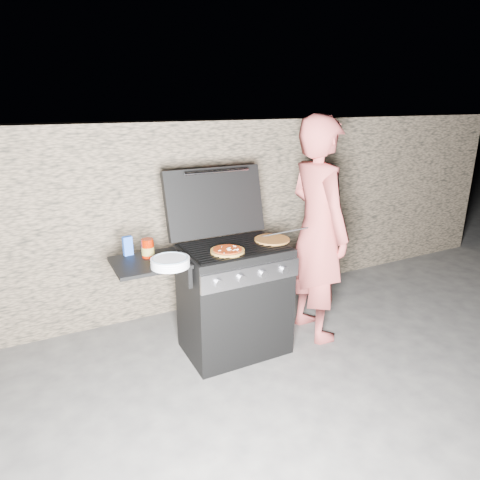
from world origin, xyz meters
name	(u,v)px	position (x,y,z in m)	size (l,w,h in m)	color
ground	(235,348)	(0.00, 0.00, 0.00)	(50.00, 50.00, 0.00)	#3F3E3E
stone_wall	(187,216)	(0.00, 1.05, 0.90)	(8.00, 0.35, 1.80)	#957C61
gas_grill	(206,306)	(-0.25, 0.00, 0.46)	(1.34, 0.79, 0.91)	black
pizza_topped	(228,250)	(-0.11, -0.11, 0.93)	(0.25, 0.25, 0.03)	gold
pizza_plain	(272,240)	(0.33, -0.02, 0.92)	(0.28, 0.28, 0.02)	gold
sauce_jar	(148,248)	(-0.65, 0.08, 0.97)	(0.09, 0.09, 0.14)	#821300
blue_carton	(128,246)	(-0.77, 0.19, 0.97)	(0.07, 0.04, 0.14)	blue
plate_stack	(170,262)	(-0.57, -0.17, 0.93)	(0.27, 0.27, 0.06)	white
person	(318,231)	(0.75, -0.05, 0.94)	(0.69, 0.45, 1.89)	#B84B48
tongs	(285,232)	(0.46, 0.00, 0.96)	(0.01, 0.01, 0.46)	black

